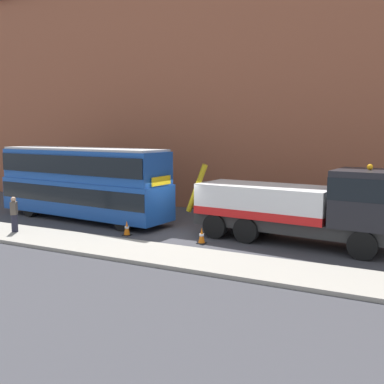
{
  "coord_description": "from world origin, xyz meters",
  "views": [
    {
      "loc": [
        10.46,
        -19.27,
        4.97
      ],
      "look_at": [
        0.46,
        0.37,
        2.0
      ],
      "focal_mm": 42.16,
      "sensor_mm": 36.0,
      "label": 1
    }
  ],
  "objects": [
    {
      "name": "ground_plane",
      "position": [
        0.0,
        0.0,
        0.0
      ],
      "size": [
        120.0,
        120.0,
        0.0
      ],
      "primitive_type": "plane",
      "color": "#38383D"
    },
    {
      "name": "near_kerb",
      "position": [
        0.0,
        -4.2,
        0.07
      ],
      "size": [
        60.0,
        2.8,
        0.15
      ],
      "primitive_type": "cube",
      "color": "gray",
      "rests_on": "ground_plane"
    },
    {
      "name": "building_facade",
      "position": [
        0.0,
        7.22,
        8.07
      ],
      "size": [
        60.0,
        1.5,
        16.0
      ],
      "color": "#935138",
      "rests_on": "ground_plane"
    },
    {
      "name": "recovery_tow_truck",
      "position": [
        5.94,
        0.33,
        1.76
      ],
      "size": [
        10.23,
        3.5,
        3.67
      ],
      "rotation": [
        0.0,
        0.0,
        -0.1
      ],
      "color": "#2D2D2D",
      "rests_on": "ground_plane"
    },
    {
      "name": "double_decker_bus",
      "position": [
        -6.46,
        0.37,
        2.23
      ],
      "size": [
        11.19,
        3.61,
        4.06
      ],
      "rotation": [
        0.0,
        0.0,
        -0.1
      ],
      "color": "#19479E",
      "rests_on": "ground_plane"
    },
    {
      "name": "pedestrian_onlooker",
      "position": [
        -6.86,
        -4.14,
        0.99
      ],
      "size": [
        0.44,
        0.48,
        1.71
      ],
      "rotation": [
        0.0,
        0.0,
        0.58
      ],
      "color": "#232333",
      "rests_on": "near_kerb"
    },
    {
      "name": "traffic_cone_near_bus",
      "position": [
        -1.96,
        -1.78,
        0.34
      ],
      "size": [
        0.36,
        0.36,
        0.72
      ],
      "color": "orange",
      "rests_on": "ground_plane"
    },
    {
      "name": "traffic_cone_midway",
      "position": [
        1.94,
        -1.57,
        0.34
      ],
      "size": [
        0.36,
        0.36,
        0.72
      ],
      "color": "orange",
      "rests_on": "ground_plane"
    }
  ]
}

